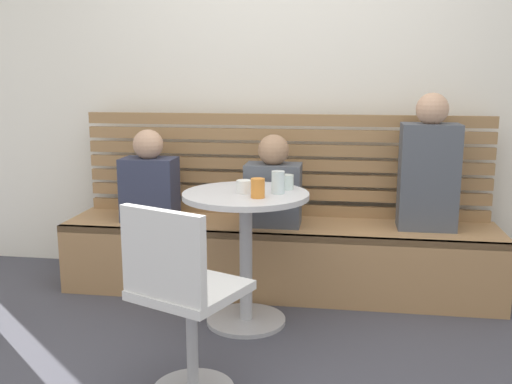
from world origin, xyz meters
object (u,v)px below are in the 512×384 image
object	(u,v)px
cup_glass_tall	(278,182)
cup_glass_short	(286,182)
person_child_left	(149,181)
cafe_table	(246,233)
person_adult	(429,168)
cup_tumbler_orange	(258,188)
booth_bench	(278,257)
white_chair	(181,296)
person_child_middle	(273,186)
cup_ceramic_white	(244,187)

from	to	relation	value
cup_glass_tall	cup_glass_short	xyz separation A→B (m)	(0.03, 0.12, -0.02)
person_child_left	cafe_table	bearing A→B (deg)	-34.81
person_adult	cup_tumbler_orange	xyz separation A→B (m)	(-0.93, -0.67, -0.02)
person_child_left	cup_glass_short	size ratio (longest dim) A/B	7.28
cup_glass_short	cup_tumbler_orange	size ratio (longest dim) A/B	0.80
person_adult	cup_glass_tall	world-z (taller)	person_adult
booth_bench	person_adult	world-z (taller)	person_adult
booth_bench	white_chair	distance (m)	1.37
person_adult	cup_glass_short	size ratio (longest dim) A/B	10.19
white_chair	booth_bench	bearing A→B (deg)	79.24
person_child_left	person_child_middle	world-z (taller)	person_child_left
cup_ceramic_white	cup_glass_short	distance (m)	0.26
cup_glass_tall	cup_tumbler_orange	distance (m)	0.15
cafe_table	cup_tumbler_orange	distance (m)	0.31
person_child_middle	cup_tumbler_orange	bearing A→B (deg)	-90.51
person_child_middle	cup_glass_tall	distance (m)	0.50
white_chair	person_child_left	bearing A→B (deg)	113.81
booth_bench	person_child_middle	size ratio (longest dim) A/B	4.79
person_adult	person_child_left	distance (m)	1.73
cafe_table	person_child_middle	bearing A→B (deg)	79.69
cup_tumbler_orange	cup_glass_tall	bearing A→B (deg)	54.16
cup_tumbler_orange	booth_bench	bearing A→B (deg)	86.75
white_chair	cup_ceramic_white	xyz separation A→B (m)	(0.13, 0.79, 0.31)
booth_bench	cup_tumbler_orange	size ratio (longest dim) A/B	27.00
person_adult	person_child_middle	bearing A→B (deg)	-176.35
white_chair	cup_ceramic_white	distance (m)	0.86
cup_glass_short	cup_tumbler_orange	bearing A→B (deg)	-116.07
booth_bench	cup_ceramic_white	xyz separation A→B (m)	(-0.13, -0.53, 0.55)
booth_bench	cup_ceramic_white	distance (m)	0.78
cup_glass_short	cafe_table	bearing A→B (deg)	-148.07
person_adult	person_child_middle	world-z (taller)	person_adult
cup_tumbler_orange	cup_glass_short	bearing A→B (deg)	63.93
booth_bench	cup_ceramic_white	size ratio (longest dim) A/B	33.75
cup_ceramic_white	cup_glass_short	size ratio (longest dim) A/B	1.00
cafe_table	person_adult	xyz separation A→B (m)	(1.02, 0.55, 0.29)
person_child_middle	person_adult	bearing A→B (deg)	3.65
cup_ceramic_white	cup_glass_tall	size ratio (longest dim) A/B	0.67
booth_bench	cafe_table	distance (m)	0.60
cup_glass_tall	cafe_table	bearing A→B (deg)	-178.74
cafe_table	cup_glass_tall	bearing A→B (deg)	1.26
cup_ceramic_white	cup_glass_short	world-z (taller)	cup_glass_short
cup_ceramic_white	cup_tumbler_orange	xyz separation A→B (m)	(0.09, -0.10, 0.02)
booth_bench	white_chair	bearing A→B (deg)	-100.76
booth_bench	cafe_table	size ratio (longest dim) A/B	3.65
person_adult	cup_glass_short	distance (m)	0.91
cup_glass_tall	person_adult	bearing A→B (deg)	32.77
white_chair	cup_glass_tall	distance (m)	0.93
cup_glass_short	person_adult	bearing A→B (deg)	27.31
person_child_middle	white_chair	bearing A→B (deg)	-99.66
cup_glass_short	white_chair	bearing A→B (deg)	-109.78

